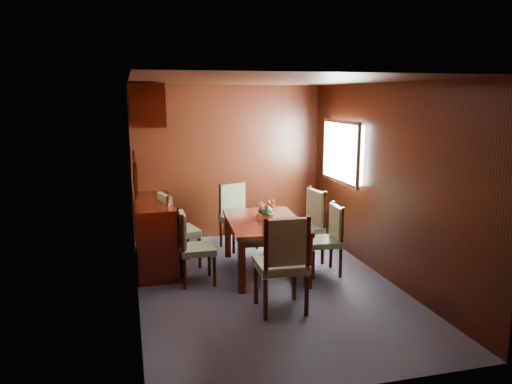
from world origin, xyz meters
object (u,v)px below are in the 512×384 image
object	(u,v)px
chair_right_near	(328,235)
dining_table	(264,227)
chair_left_near	(191,243)
sideboard	(154,234)
flower_centerpiece	(266,210)
chair_head	(283,259)

from	to	relation	value
chair_right_near	dining_table	bearing A→B (deg)	75.23
chair_left_near	chair_right_near	bearing A→B (deg)	87.03
sideboard	flower_centerpiece	world-z (taller)	flower_centerpiece
sideboard	chair_left_near	world-z (taller)	chair_left_near
chair_left_near	chair_right_near	xyz separation A→B (m)	(1.73, -0.09, -0.00)
dining_table	chair_left_near	size ratio (longest dim) A/B	1.69
sideboard	dining_table	world-z (taller)	sideboard
sideboard	chair_right_near	size ratio (longest dim) A/B	1.56
chair_right_near	sideboard	bearing A→B (deg)	73.86
chair_head	chair_right_near	bearing A→B (deg)	48.73
chair_right_near	chair_head	xyz separation A→B (m)	(-0.92, -1.00, 0.09)
dining_table	chair_head	size ratio (longest dim) A/B	1.43
dining_table	chair_right_near	xyz separation A→B (m)	(0.77, -0.27, -0.09)
chair_left_near	flower_centerpiece	world-z (taller)	flower_centerpiece
dining_table	chair_head	distance (m)	1.28
dining_table	flower_centerpiece	distance (m)	0.23
sideboard	chair_left_near	distance (m)	0.81
sideboard	chair_right_near	bearing A→B (deg)	-20.52
chair_right_near	flower_centerpiece	distance (m)	0.86
chair_head	flower_centerpiece	xyz separation A→B (m)	(0.19, 1.34, 0.21)
dining_table	sideboard	bearing A→B (deg)	163.29
chair_left_near	flower_centerpiece	distance (m)	1.07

